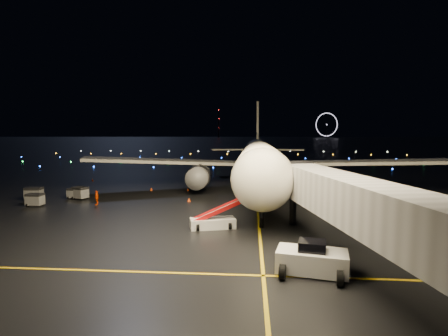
% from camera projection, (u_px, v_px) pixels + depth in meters
% --- Properties ---
extents(ground, '(2000.00, 2000.00, 0.00)m').
position_uv_depth(ground, '(239.00, 143.00, 331.68)').
color(ground, black).
rests_on(ground, ground).
extents(lane_centre, '(0.25, 80.00, 0.02)m').
position_uv_depth(lane_centre, '(257.00, 202.00, 47.98)').
color(lane_centre, gold).
rests_on(lane_centre, ground).
extents(lane_cross, '(60.00, 0.25, 0.02)m').
position_uv_depth(lane_cross, '(20.00, 268.00, 24.47)').
color(lane_cross, gold).
rests_on(lane_cross, ground).
extents(airliner, '(60.21, 57.25, 16.92)m').
position_uv_depth(airliner, '(259.00, 139.00, 59.96)').
color(airliner, silver).
rests_on(airliner, ground).
extents(pushback_tug, '(5.07, 3.36, 2.22)m').
position_uv_depth(pushback_tug, '(312.00, 257.00, 23.58)').
color(pushback_tug, silver).
rests_on(pushback_tug, ground).
extents(belt_loader, '(6.78, 3.35, 3.17)m').
position_uv_depth(belt_loader, '(213.00, 212.00, 34.73)').
color(belt_loader, silver).
rests_on(belt_loader, ground).
extents(crew_c, '(0.61, 1.17, 1.91)m').
position_uv_depth(crew_c, '(97.00, 198.00, 46.16)').
color(crew_c, '#FF4700').
rests_on(crew_c, ground).
extents(safety_cone_0, '(0.57, 0.57, 0.53)m').
position_uv_depth(safety_cone_0, '(189.00, 200.00, 48.50)').
color(safety_cone_0, '#EF470C').
rests_on(safety_cone_0, ground).
extents(safety_cone_1, '(0.51, 0.51, 0.45)m').
position_uv_depth(safety_cone_1, '(188.00, 189.00, 57.53)').
color(safety_cone_1, '#EF470C').
rests_on(safety_cone_1, ground).
extents(safety_cone_2, '(0.50, 0.50, 0.48)m').
position_uv_depth(safety_cone_2, '(151.00, 189.00, 58.05)').
color(safety_cone_2, '#EF470C').
rests_on(safety_cone_2, ground).
extents(safety_cone_3, '(0.47, 0.47, 0.47)m').
position_uv_depth(safety_cone_3, '(93.00, 180.00, 69.19)').
color(safety_cone_3, '#EF470C').
rests_on(safety_cone_3, ground).
extents(ferris_wheel, '(49.33, 16.80, 52.00)m').
position_uv_depth(ferris_wheel, '(327.00, 126.00, 732.89)').
color(ferris_wheel, black).
rests_on(ferris_wheel, ground).
extents(radio_mast, '(1.80, 1.80, 64.00)m').
position_uv_depth(radio_mast, '(219.00, 123.00, 769.66)').
color(radio_mast, black).
rests_on(radio_mast, ground).
extents(taxiway_lights, '(164.00, 92.00, 0.36)m').
position_uv_depth(taxiway_lights, '(223.00, 157.00, 139.17)').
color(taxiway_lights, black).
rests_on(taxiway_lights, ground).
extents(baggage_cart_0, '(2.48, 2.16, 1.76)m').
position_uv_depth(baggage_cart_0, '(80.00, 193.00, 50.22)').
color(baggage_cart_0, gray).
rests_on(baggage_cart_0, ground).
extents(baggage_cart_1, '(1.96, 1.38, 1.66)m').
position_uv_depth(baggage_cart_1, '(35.00, 200.00, 45.31)').
color(baggage_cart_1, gray).
rests_on(baggage_cart_1, ground).
extents(baggage_cart_2, '(1.96, 1.53, 1.51)m').
position_uv_depth(baggage_cart_2, '(75.00, 194.00, 50.53)').
color(baggage_cart_2, gray).
rests_on(baggage_cart_2, ground).
extents(baggage_cart_3, '(2.30, 1.74, 1.81)m').
position_uv_depth(baggage_cart_3, '(34.00, 194.00, 49.46)').
color(baggage_cart_3, gray).
rests_on(baggage_cart_3, ground).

